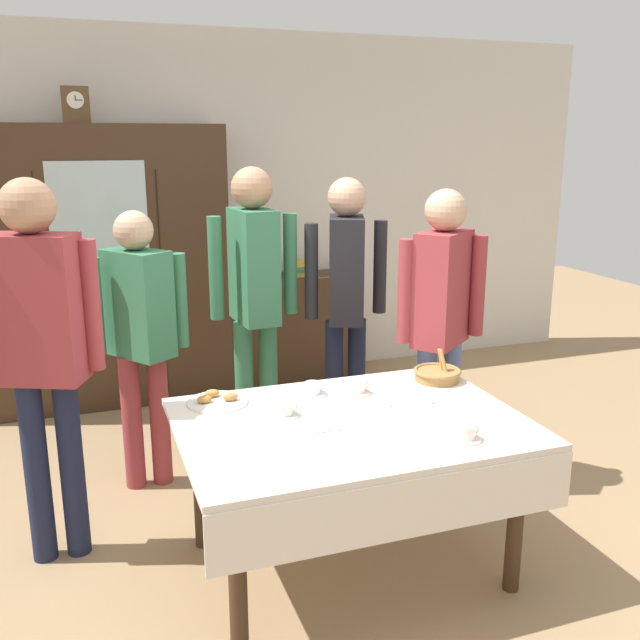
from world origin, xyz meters
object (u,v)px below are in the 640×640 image
person_behind_table_right (140,325)px  person_by_cabinet (346,288)px  tea_cup_near_left (285,410)px  person_near_right_end (41,335)px  wall_cabinet (102,268)px  book_stack (298,268)px  spoon_front_edge (384,407)px  tea_cup_far_left (358,388)px  tea_cup_near_right (313,390)px  tea_cup_back_edge (466,433)px  person_behind_table_left (254,286)px  bread_basket (437,374)px  mantel_clock (76,105)px  spoon_mid_right (428,403)px  bookshelf_low (299,327)px  person_beside_shelf (441,310)px  dining_table (353,444)px  pastry_plate (217,400)px  spoon_mid_left (333,431)px

person_behind_table_right → person_by_cabinet: 1.23m
tea_cup_near_left → person_near_right_end: (-0.98, 0.40, 0.33)m
wall_cabinet → book_stack: bearing=1.9°
book_stack → spoon_front_edge: book_stack is taller
wall_cabinet → tea_cup_far_left: wall_cabinet is taller
person_near_right_end → tea_cup_near_right: bearing=-9.1°
tea_cup_near_right → tea_cup_back_edge: 0.81m
tea_cup_far_left → person_behind_table_left: 1.04m
bread_basket → person_behind_table_left: size_ratio=0.14×
mantel_clock → spoon_mid_right: mantel_clock is taller
wall_cabinet → mantel_clock: (-0.08, -0.00, 1.12)m
mantel_clock → book_stack: size_ratio=1.15×
tea_cup_back_edge → bookshelf_low: bearing=85.6°
book_stack → person_beside_shelf: size_ratio=0.13×
tea_cup_near_right → spoon_front_edge: bearing=-46.0°
dining_table → pastry_plate: (-0.51, 0.42, 0.11)m
bookshelf_low → pastry_plate: size_ratio=3.24×
wall_cabinet → person_behind_table_left: size_ratio=1.14×
person_behind_table_right → spoon_mid_right: bearing=-42.0°
bookshelf_low → tea_cup_near_right: bookshelf_low is taller
bookshelf_low → spoon_mid_right: bearing=-94.2°
tea_cup_back_edge → person_near_right_end: bearing=151.2°
tea_cup_near_left → tea_cup_near_right: bearing=46.1°
mantel_clock → tea_cup_far_left: size_ratio=1.85×
tea_cup_back_edge → person_behind_table_right: bearing=127.8°
tea_cup_near_left → person_behind_table_left: size_ratio=0.07×
tea_cup_far_left → bookshelf_low: bearing=79.3°
tea_cup_near_left → pastry_plate: tea_cup_near_left is taller
bookshelf_low → spoon_mid_left: 2.80m
person_behind_table_right → tea_cup_near_right: bearing=-47.1°
dining_table → wall_cabinet: wall_cabinet is taller
tea_cup_back_edge → bread_basket: (0.24, 0.68, 0.01)m
mantel_clock → tea_cup_near_right: (0.93, -2.21, -1.38)m
bread_basket → person_behind_table_right: bearing=150.2°
person_beside_shelf → person_behind_table_left: 1.08m
tea_cup_near_right → person_beside_shelf: 0.91m
tea_cup_back_edge → spoon_mid_right: (0.04, 0.41, -0.02)m
wall_cabinet → dining_table: bearing=-70.8°
spoon_mid_right → person_beside_shelf: bearing=56.8°
spoon_mid_left → spoon_front_edge: (0.31, 0.17, 0.00)m
wall_cabinet → tea_cup_near_left: size_ratio=15.41×
spoon_mid_left → tea_cup_back_edge: bearing=-28.3°
pastry_plate → spoon_front_edge: 0.77m
spoon_mid_right → person_near_right_end: size_ratio=0.07×
tea_cup_near_left → spoon_mid_right: bearing=-6.7°
bookshelf_low → bread_basket: size_ratio=3.78×
spoon_mid_right → spoon_mid_left: bearing=-164.3°
wall_cabinet → person_by_cabinet: 1.91m
bookshelf_low → person_by_cabinet: size_ratio=0.54×
wall_cabinet → person_near_right_end: (-0.34, -2.02, 0.07)m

